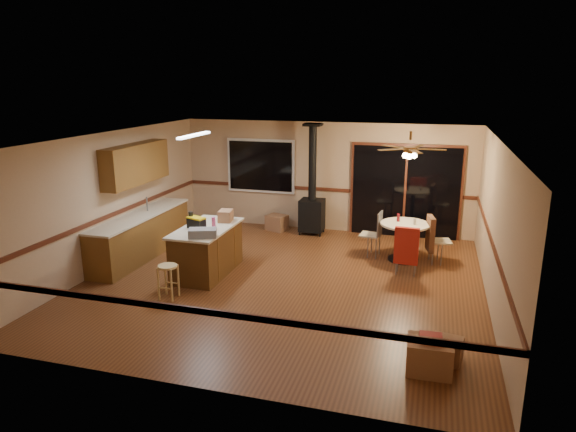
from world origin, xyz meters
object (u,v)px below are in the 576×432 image
at_px(toolbox_black, 196,223).
at_px(box_under_window, 277,223).
at_px(bar_stool, 168,282).
at_px(chair_near, 407,246).
at_px(box_corner_a, 429,356).
at_px(blue_bucket, 202,276).
at_px(kitchen_island, 207,250).
at_px(chair_left, 375,229).
at_px(box_corner_b, 447,350).
at_px(dining_table, 405,235).
at_px(toolbox_grey, 203,233).
at_px(chair_right, 432,234).
at_px(wood_stove, 312,204).

xyz_separation_m(toolbox_black, box_under_window, (0.55, 3.21, -0.81)).
height_order(bar_stool, box_under_window, bar_stool).
xyz_separation_m(bar_stool, chair_near, (3.75, 2.10, 0.31)).
bearing_deg(box_under_window, box_corner_a, -56.01).
bearing_deg(chair_near, blue_bucket, -158.96).
bearing_deg(blue_bucket, kitchen_island, 102.03).
bearing_deg(chair_left, blue_bucket, -140.61).
bearing_deg(chair_near, chair_left, 125.10).
xyz_separation_m(bar_stool, chair_left, (3.07, 3.07, 0.30)).
bearing_deg(blue_bucket, box_corner_b, -20.25).
xyz_separation_m(dining_table, chair_left, (-0.60, 0.09, 0.05)).
bearing_deg(chair_left, toolbox_black, -147.65).
bearing_deg(blue_bucket, box_corner_a, -25.13).
relative_size(kitchen_island, toolbox_grey, 3.52).
xyz_separation_m(toolbox_grey, bar_stool, (-0.34, -0.67, -0.68)).
relative_size(dining_table, chair_near, 1.40).
bearing_deg(bar_stool, box_corner_a, -14.85).
bearing_deg(dining_table, toolbox_black, -153.15).
height_order(kitchen_island, chair_right, chair_right).
distance_m(toolbox_grey, box_corner_a, 4.35).
height_order(chair_left, chair_near, same).
bearing_deg(box_under_window, chair_right, -20.32).
bearing_deg(chair_right, chair_left, 176.16).
height_order(dining_table, box_corner_b, dining_table).
bearing_deg(chair_right, blue_bucket, -150.33).
bearing_deg(bar_stool, blue_bucket, 72.13).
height_order(chair_right, box_corner_a, chair_right).
distance_m(blue_bucket, box_corner_a, 4.42).
bearing_deg(toolbox_black, box_under_window, 80.24).
distance_m(dining_table, chair_left, 0.60).
bearing_deg(toolbox_black, box_corner_a, -28.00).
xyz_separation_m(chair_near, chair_right, (0.43, 0.90, 0.00)).
bearing_deg(kitchen_island, blue_bucket, -77.97).
distance_m(chair_near, box_under_window, 3.93).
bearing_deg(chair_left, box_corner_a, -74.40).
distance_m(blue_bucket, dining_table, 4.10).
bearing_deg(blue_bucket, chair_left, 39.39).
distance_m(kitchen_island, blue_bucket, 0.59).
height_order(blue_bucket, box_under_window, box_under_window).
bearing_deg(chair_near, wood_stove, 136.55).
xyz_separation_m(toolbox_black, chair_left, (3.07, 1.94, -0.40)).
height_order(bar_stool, chair_right, chair_right).
relative_size(toolbox_grey, chair_left, 0.93).
relative_size(blue_bucket, chair_near, 0.46).
bearing_deg(box_corner_b, kitchen_island, 154.66).
relative_size(blue_bucket, dining_table, 0.33).
bearing_deg(toolbox_black, chair_right, 24.06).
xyz_separation_m(dining_table, box_under_window, (-3.11, 1.36, -0.35)).
bearing_deg(dining_table, toolbox_grey, -145.10).
bearing_deg(chair_right, box_corner_a, -89.23).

